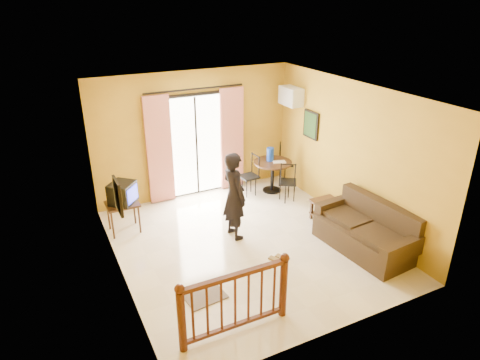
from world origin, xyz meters
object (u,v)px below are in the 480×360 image
dining_table (273,168)px  sofa (367,232)px  television (123,193)px  standing_person (234,196)px  coffee_table (334,213)px

dining_table → sofa: (0.27, -2.88, -0.24)m
television → dining_table: television is taller
dining_table → standing_person: 2.20m
coffee_table → standing_person: (-1.92, 0.54, 0.55)m
dining_table → coffee_table: dining_table is taller
sofa → television: bearing=140.5°
television → coffee_table: television is taller
sofa → dining_table: bearing=90.3°
coffee_table → television: bearing=156.3°
television → coffee_table: (3.72, -1.64, -0.52)m
dining_table → standing_person: standing_person is taller
standing_person → television: bearing=53.6°
dining_table → sofa: bearing=-84.7°
coffee_table → sofa: (0.01, -0.93, 0.05)m
standing_person → sofa: bearing=-132.3°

